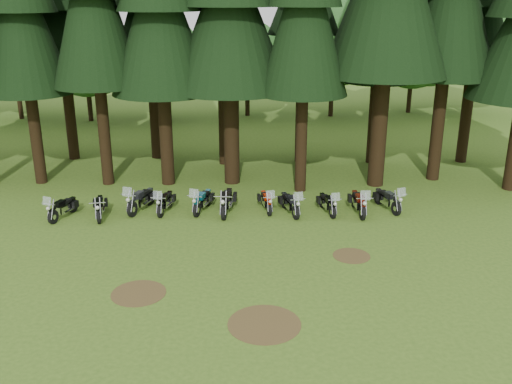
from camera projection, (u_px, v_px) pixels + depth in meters
ground at (231, 264)px, 20.57m from camera, size 120.00×120.00×0.00m
pine_back_4 at (304, 13)px, 30.51m from camera, size 4.94×4.94×13.78m
decid_1 at (15, 42)px, 42.34m from camera, size 7.91×7.69×9.88m
decid_2 at (88, 55)px, 41.91m from camera, size 6.72×6.53×8.40m
decid_3 at (167, 60)px, 42.61m from camera, size 6.12×5.95×7.65m
decid_4 at (251, 60)px, 44.03m from camera, size 5.93×5.76×7.41m
decid_5 at (339, 35)px, 43.09m from camera, size 8.45×8.21×10.56m
decid_6 at (418, 48)px, 44.91m from camera, size 7.06×6.86×8.82m
decid_7 at (478, 34)px, 44.58m from camera, size 8.44×8.20×10.55m
dirt_patch_0 at (139, 293)px, 18.57m from camera, size 1.80×1.80×0.01m
dirt_patch_1 at (351, 256)px, 21.22m from camera, size 1.40×1.40×0.01m
dirt_patch_2 at (264, 324)px, 16.84m from camera, size 2.20×2.20×0.01m
motorcycle_0 at (63, 208)px, 24.68m from camera, size 0.94×2.02×1.30m
motorcycle_1 at (100, 208)px, 24.77m from camera, size 0.46×2.09×0.85m
motorcycle_2 at (141, 200)px, 25.49m from camera, size 1.10×2.26×1.46m
motorcycle_3 at (165, 202)px, 25.37m from camera, size 0.63×2.09×1.31m
motorcycle_4 at (202, 201)px, 25.46m from camera, size 0.89×2.17×1.38m
motorcycle_5 at (227, 202)px, 25.24m from camera, size 0.48×2.40×0.98m
motorcycle_6 at (266, 202)px, 25.54m from camera, size 0.52×2.00×1.25m
motorcycle_7 at (290, 204)px, 25.15m from camera, size 0.79×2.12×1.34m
motorcycle_8 at (327, 204)px, 25.25m from camera, size 0.62×2.00×1.26m
motorcycle_9 at (359, 203)px, 25.17m from camera, size 0.43×2.27×1.43m
motorcycle_10 at (388, 200)px, 25.60m from camera, size 0.88×2.15×1.37m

